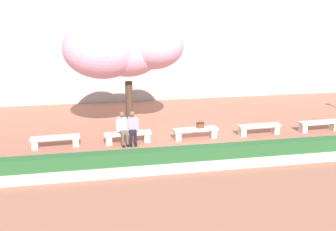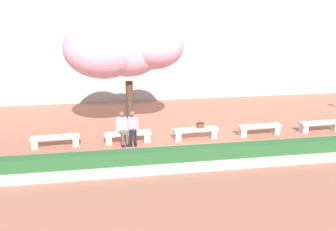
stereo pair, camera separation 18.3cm
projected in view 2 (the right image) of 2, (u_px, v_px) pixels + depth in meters
ground_plane at (195, 139)px, 16.25m from camera, size 100.00×100.00×0.00m
building_facade at (159, 30)px, 24.10m from camera, size 28.00×4.00×7.84m
stone_bench_west_end at (55, 140)px, 15.21m from camera, size 1.88×0.50×0.45m
stone_bench_near_west at (128, 135)px, 15.69m from camera, size 1.88×0.50×0.45m
stone_bench_center at (196, 132)px, 16.18m from camera, size 1.88×0.50×0.45m
stone_bench_near_east at (260, 128)px, 16.66m from camera, size 1.88×0.50×0.45m
stone_bench_east_end at (320, 125)px, 17.14m from camera, size 1.88×0.50×0.45m
person_seated_left at (123, 127)px, 15.51m from camera, size 0.50×0.72×1.29m
person_seated_right at (132, 126)px, 15.57m from camera, size 0.51×0.70×1.29m
handbag at (200, 125)px, 16.15m from camera, size 0.30×0.15×0.34m
cherry_tree_main at (125, 49)px, 16.55m from camera, size 5.09×3.11×4.85m
planter_hedge_foreground at (218, 157)px, 13.19m from camera, size 16.58×0.50×0.80m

